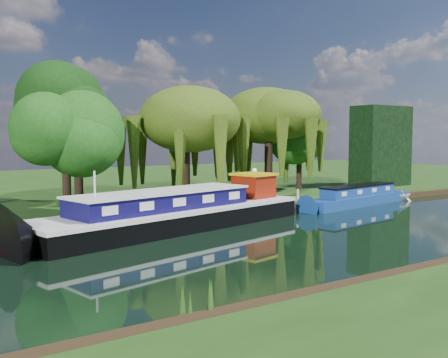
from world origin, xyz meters
TOP-DOWN VIEW (x-y plane):
  - ground at (0.00, 0.00)m, footprint 120.00×120.00m
  - far_bank at (0.00, 34.00)m, footprint 120.00×52.00m
  - dutch_barge at (-8.41, 5.96)m, footprint 18.34×7.92m
  - narrowboat at (8.26, 7.20)m, footprint 11.86×3.78m
  - red_dinghy at (-17.39, 5.08)m, footprint 3.81×3.17m
  - white_cruiser at (13.52, 7.30)m, footprint 2.59×2.31m
  - willow_left at (-3.43, 14.13)m, footprint 6.96×6.96m
  - willow_right at (4.74, 14.18)m, footprint 6.85×6.85m
  - tree_far_left at (-13.45, 10.83)m, footprint 4.65×4.65m
  - tree_far_mid at (-10.69, 17.56)m, footprint 5.76×5.76m
  - tree_far_right at (9.31, 15.37)m, footprint 4.35×4.35m
  - conifer_hedge at (19.00, 14.00)m, footprint 6.00×3.00m
  - lamppost at (0.50, 10.50)m, footprint 0.36×0.36m
  - mooring_posts at (-0.50, 8.40)m, footprint 19.16×0.16m

SIDE VIEW (x-z plane):
  - ground at x=0.00m, z-range 0.00..0.00m
  - red_dinghy at x=-17.39m, z-range -0.34..0.34m
  - white_cruiser at x=13.52m, z-range -0.62..0.62m
  - far_bank at x=0.00m, z-range 0.00..0.45m
  - narrowboat at x=8.26m, z-range -0.25..1.46m
  - dutch_barge at x=-8.41m, z-range -0.95..2.82m
  - mooring_posts at x=-0.50m, z-range 0.45..1.45m
  - lamppost at x=0.50m, z-range 1.14..3.70m
  - conifer_hedge at x=19.00m, z-range 0.45..8.45m
  - tree_far_right at x=9.31m, z-range 1.80..8.92m
  - tree_far_left at x=-13.45m, z-range 1.84..9.32m
  - willow_left at x=-3.43m, z-range 2.34..10.68m
  - willow_right at x=4.74m, z-range 2.37..10.71m
  - tree_far_mid at x=-10.69m, z-range 2.23..11.66m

